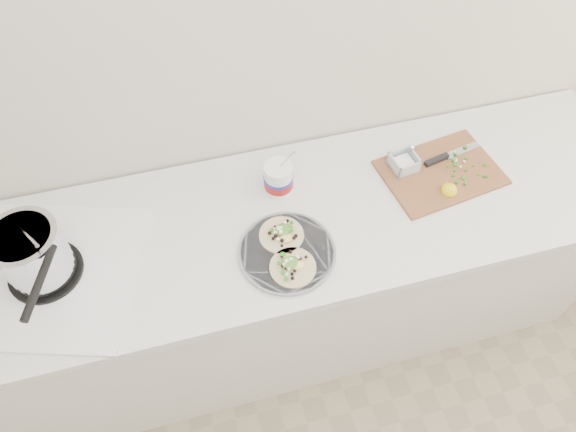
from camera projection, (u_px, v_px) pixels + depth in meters
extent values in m
cube|color=beige|center=(281.00, 59.00, 1.57)|extent=(3.50, 0.05, 2.60)
cube|color=silver|center=(302.00, 278.00, 2.11)|extent=(2.40, 0.62, 0.86)
cube|color=silver|center=(306.00, 219.00, 1.74)|extent=(2.44, 0.66, 0.04)
cube|color=silver|center=(48.00, 274.00, 1.58)|extent=(0.68, 0.65, 0.01)
cylinder|color=black|center=(46.00, 271.00, 1.57)|extent=(0.22, 0.22, 0.01)
torus|color=black|center=(44.00, 269.00, 1.56)|extent=(0.19, 0.19, 0.02)
cylinder|color=silver|center=(31.00, 252.00, 1.48)|extent=(0.19, 0.19, 0.17)
cylinder|color=slate|center=(287.00, 252.00, 1.63)|extent=(0.30, 0.30, 0.01)
cylinder|color=slate|center=(287.00, 252.00, 1.62)|extent=(0.31, 0.31, 0.00)
cylinder|color=white|center=(278.00, 178.00, 1.74)|extent=(0.10, 0.10, 0.12)
cylinder|color=#A21212|center=(279.00, 181.00, 1.75)|extent=(0.10, 0.10, 0.04)
cylinder|color=#192D99|center=(278.00, 177.00, 1.73)|extent=(0.10, 0.10, 0.01)
cube|color=brown|center=(440.00, 172.00, 1.82)|extent=(0.44, 0.34, 0.01)
cube|color=white|center=(404.00, 163.00, 1.81)|extent=(0.06, 0.06, 0.03)
ellipsoid|color=yellow|center=(450.00, 189.00, 1.75)|extent=(0.06, 0.06, 0.05)
cube|color=silver|center=(462.00, 150.00, 1.87)|extent=(0.15, 0.06, 0.00)
cube|color=black|center=(437.00, 160.00, 1.84)|extent=(0.10, 0.04, 0.02)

